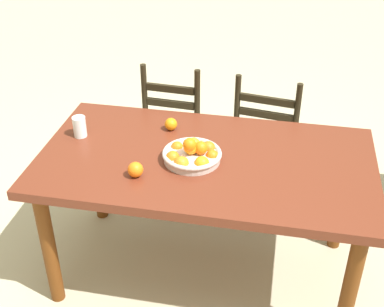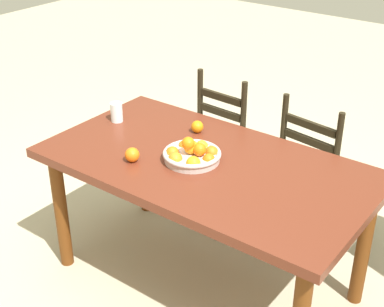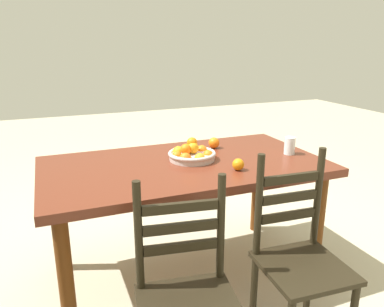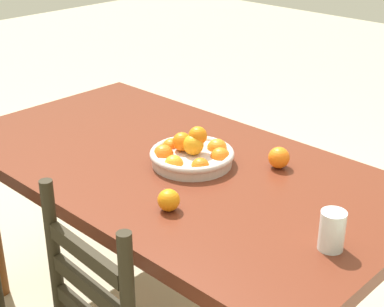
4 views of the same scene
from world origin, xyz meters
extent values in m
plane|color=#B6AC8E|center=(0.00, 0.00, 0.00)|extent=(12.00, 12.00, 0.00)
cube|color=#5E2718|center=(0.00, 0.00, 0.75)|extent=(1.70, 0.92, 0.05)
cylinder|color=#5B2D0E|center=(-0.75, -0.36, 0.36)|extent=(0.08, 0.08, 0.73)
cylinder|color=#5B2D0E|center=(0.75, -0.36, 0.36)|extent=(0.08, 0.08, 0.73)
cylinder|color=#5B2D0E|center=(-0.75, 0.36, 0.36)|extent=(0.08, 0.08, 0.73)
cylinder|color=#5B2D0E|center=(0.75, 0.36, 0.36)|extent=(0.08, 0.08, 0.73)
cube|color=black|center=(-0.32, 0.78, 0.45)|extent=(0.42, 0.42, 0.03)
cylinder|color=black|center=(-0.16, 0.61, 0.22)|extent=(0.04, 0.04, 0.44)
cylinder|color=black|center=(-0.49, 0.63, 0.22)|extent=(0.04, 0.04, 0.44)
cylinder|color=black|center=(-0.16, 0.61, 0.72)|extent=(0.04, 0.04, 0.52)
cylinder|color=black|center=(-0.49, 0.63, 0.72)|extent=(0.04, 0.04, 0.52)
cube|color=black|center=(-0.33, 0.62, 0.64)|extent=(0.30, 0.04, 0.04)
cube|color=black|center=(-0.33, 0.62, 0.74)|extent=(0.30, 0.04, 0.04)
cube|color=black|center=(-0.33, 0.62, 0.85)|extent=(0.30, 0.04, 0.04)
cylinder|color=black|center=(0.44, 0.62, 0.69)|extent=(0.04, 0.04, 0.50)
cylinder|color=black|center=(0.08, 0.68, 0.69)|extent=(0.04, 0.04, 0.50)
cube|color=black|center=(0.26, 0.65, 0.61)|extent=(0.33, 0.07, 0.04)
cube|color=black|center=(0.26, 0.65, 0.71)|extent=(0.33, 0.07, 0.04)
cube|color=black|center=(0.26, 0.65, 0.81)|extent=(0.33, 0.07, 0.04)
cylinder|color=beige|center=(-0.06, -0.04, 0.80)|extent=(0.28, 0.28, 0.04)
torus|color=beige|center=(-0.06, -0.04, 0.82)|extent=(0.30, 0.30, 0.02)
sphere|color=orange|center=(0.04, -0.03, 0.81)|extent=(0.06, 0.06, 0.06)
sphere|color=orange|center=(0.01, 0.03, 0.82)|extent=(0.07, 0.07, 0.07)
sphere|color=orange|center=(-0.07, 0.06, 0.81)|extent=(0.07, 0.07, 0.07)
sphere|color=orange|center=(-0.15, 0.01, 0.81)|extent=(0.06, 0.06, 0.06)
sphere|color=orange|center=(-0.15, -0.09, 0.82)|extent=(0.07, 0.07, 0.07)
sphere|color=orange|center=(-0.10, -0.13, 0.82)|extent=(0.07, 0.07, 0.07)
sphere|color=orange|center=(0.00, -0.11, 0.82)|extent=(0.07, 0.07, 0.07)
sphere|color=orange|center=(-0.07, -0.06, 0.88)|extent=(0.07, 0.07, 0.07)
sphere|color=orange|center=(-0.02, -0.03, 0.85)|extent=(0.07, 0.07, 0.07)
sphere|color=orange|center=(-0.07, -0.04, 0.85)|extent=(0.07, 0.07, 0.07)
sphere|color=orange|center=(-0.24, 0.24, 0.81)|extent=(0.07, 0.07, 0.07)
sphere|color=orange|center=(-0.30, -0.22, 0.82)|extent=(0.08, 0.08, 0.08)
cylinder|color=silver|center=(-0.70, 0.08, 0.84)|extent=(0.07, 0.07, 0.11)
camera|label=1|loc=(0.35, -2.16, 2.20)|focal=48.36mm
camera|label=2|loc=(1.43, -2.04, 2.16)|focal=52.39mm
camera|label=3|loc=(0.75, 2.03, 1.49)|focal=34.95mm
camera|label=4|loc=(-1.36, 1.31, 1.68)|focal=54.90mm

